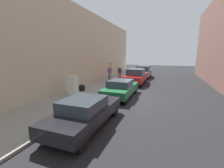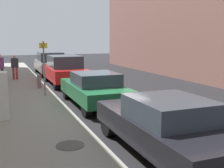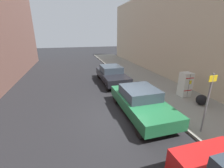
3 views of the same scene
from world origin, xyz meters
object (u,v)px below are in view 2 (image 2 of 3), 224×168
(parked_sedan_green, at_px, (94,88))
(parked_suv_red, at_px, (65,70))
(fire_hydrant, at_px, (39,81))
(pedestrian_walking_far, at_px, (0,66))
(street_sign_post, at_px, (44,65))
(parked_suv_gray, at_px, (50,63))
(parked_sedan_dark, at_px, (165,125))
(pedestrian_standing_near, at_px, (15,65))

(parked_sedan_green, bearing_deg, parked_suv_red, 90.00)
(fire_hydrant, relative_size, pedestrian_walking_far, 0.42)
(street_sign_post, height_order, pedestrian_walking_far, street_sign_post)
(fire_hydrant, relative_size, parked_suv_gray, 0.16)
(pedestrian_walking_far, relative_size, parked_suv_red, 0.39)
(street_sign_post, height_order, fire_hydrant, street_sign_post)
(parked_suv_red, bearing_deg, street_sign_post, -115.18)
(fire_hydrant, xyz_separation_m, parked_sedan_dark, (1.70, -9.79, 0.23))
(parked_suv_red, bearing_deg, parked_sedan_green, -90.00)
(fire_hydrant, height_order, pedestrian_standing_near, pedestrian_standing_near)
(pedestrian_standing_near, height_order, parked_sedan_dark, pedestrian_standing_near)
(parked_suv_red, height_order, parked_suv_gray, parked_suv_red)
(parked_sedan_dark, xyz_separation_m, parked_sedan_green, (0.00, 5.43, -0.01))
(street_sign_post, bearing_deg, pedestrian_standing_near, 99.68)
(fire_hydrant, bearing_deg, parked_sedan_dark, -80.16)
(fire_hydrant, height_order, parked_sedan_dark, parked_sedan_dark)
(street_sign_post, relative_size, parked_sedan_dark, 0.55)
(street_sign_post, bearing_deg, fire_hydrant, 89.74)
(pedestrian_walking_far, xyz_separation_m, parked_suv_red, (3.65, -1.06, -0.26))
(pedestrian_standing_near, xyz_separation_m, parked_sedan_green, (2.74, -8.28, -0.32))
(pedestrian_walking_far, bearing_deg, pedestrian_standing_near, 39.61)
(pedestrian_standing_near, distance_m, parked_sedan_dark, 13.98)
(pedestrian_walking_far, relative_size, pedestrian_standing_near, 1.11)
(fire_hydrant, distance_m, parked_suv_gray, 7.05)
(pedestrian_walking_far, xyz_separation_m, parked_suv_gray, (3.65, 4.28, -0.28))
(pedestrian_standing_near, distance_m, parked_suv_red, 3.67)
(fire_hydrant, bearing_deg, parked_suv_red, 41.17)
(pedestrian_walking_far, bearing_deg, street_sign_post, -84.37)
(parked_sedan_green, bearing_deg, street_sign_post, 127.62)
(parked_sedan_dark, relative_size, parked_sedan_green, 1.02)
(parked_sedan_green, distance_m, parked_suv_gray, 11.19)
(street_sign_post, distance_m, pedestrian_standing_near, 6.17)
(pedestrian_standing_near, relative_size, parked_suv_red, 0.35)
(street_sign_post, relative_size, parked_suv_red, 0.55)
(street_sign_post, distance_m, parked_suv_gray, 9.16)
(pedestrian_standing_near, xyz_separation_m, parked_sedan_dark, (2.74, -13.70, -0.30))
(street_sign_post, distance_m, parked_sedan_green, 2.91)
(parked_sedan_dark, height_order, parked_suv_gray, parked_suv_gray)
(street_sign_post, xyz_separation_m, parked_suv_red, (1.71, 3.63, -0.63))
(parked_sedan_green, distance_m, parked_suv_red, 5.85)
(parked_sedan_dark, bearing_deg, street_sign_post, 102.59)
(parked_suv_gray, bearing_deg, parked_suv_red, -90.00)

